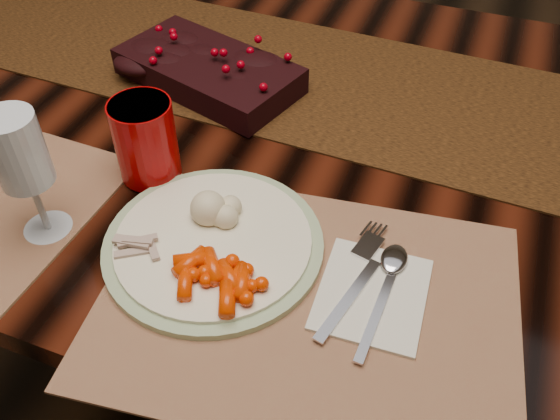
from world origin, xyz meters
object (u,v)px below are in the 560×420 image
at_px(dining_table, 308,273).
at_px(napkin, 372,294).
at_px(baby_carrots, 215,279).
at_px(centerpiece, 208,67).
at_px(red_cup, 146,140).
at_px(mashed_potatoes, 221,204).
at_px(turkey_shreds, 142,242).
at_px(placemat_main, 308,302).
at_px(dinner_plate, 213,243).
at_px(wine_glass, 28,178).

distance_m(dining_table, napkin, 0.51).
height_order(dining_table, baby_carrots, baby_carrots).
bearing_deg(centerpiece, red_cup, -83.99).
bearing_deg(mashed_potatoes, turkey_shreds, -129.77).
bearing_deg(placemat_main, dining_table, 99.81).
relative_size(placemat_main, mashed_potatoes, 6.00).
bearing_deg(dinner_plate, wine_glass, -168.07).
relative_size(placemat_main, wine_glass, 2.68).
distance_m(dining_table, placemat_main, 0.51).
bearing_deg(mashed_potatoes, centerpiece, 118.61).
xyz_separation_m(dining_table, centerpiece, (-0.21, 0.05, 0.41)).
distance_m(centerpiece, wine_glass, 0.40).
height_order(centerpiece, wine_glass, wine_glass).
bearing_deg(centerpiece, turkey_shreds, -75.99).
bearing_deg(centerpiece, dinner_plate, -63.44).
distance_m(baby_carrots, mashed_potatoes, 0.11).
bearing_deg(dinner_plate, mashed_potatoes, 99.19).
relative_size(dining_table, mashed_potatoes, 21.91).
distance_m(dinner_plate, turkey_shreds, 0.09).
relative_size(napkin, red_cup, 1.22).
xyz_separation_m(dinner_plate, wine_glass, (-0.22, -0.05, 0.08)).
height_order(turkey_shreds, napkin, turkey_shreds).
relative_size(centerpiece, mashed_potatoes, 3.81).
height_order(dining_table, centerpiece, centerpiece).
xyz_separation_m(turkey_shreds, wine_glass, (-0.15, -0.00, 0.06)).
bearing_deg(centerpiece, wine_glass, -97.00).
bearing_deg(dinner_plate, red_cup, 145.96).
relative_size(dinner_plate, turkey_shreds, 3.71).
height_order(placemat_main, dinner_plate, dinner_plate).
distance_m(placemat_main, red_cup, 0.33).
bearing_deg(red_cup, mashed_potatoes, -22.57).
relative_size(baby_carrots, napkin, 0.72).
bearing_deg(turkey_shreds, placemat_main, 1.29).
xyz_separation_m(dinner_plate, mashed_potatoes, (-0.01, 0.04, 0.03)).
distance_m(dining_table, baby_carrots, 0.54).
relative_size(dinner_plate, red_cup, 2.37).
relative_size(dinner_plate, wine_glass, 1.54).
xyz_separation_m(placemat_main, napkin, (0.07, 0.04, 0.00)).
distance_m(centerpiece, mashed_potatoes, 0.35).
height_order(mashed_potatoes, napkin, mashed_potatoes).
bearing_deg(red_cup, turkey_shreds, -63.41).
distance_m(mashed_potatoes, napkin, 0.22).
xyz_separation_m(dining_table, dinner_plate, (-0.04, -0.30, 0.39)).
height_order(dining_table, placemat_main, placemat_main).
relative_size(red_cup, wine_glass, 0.65).
bearing_deg(placemat_main, baby_carrots, -173.59).
bearing_deg(dinner_plate, napkin, -0.55).
relative_size(dining_table, napkin, 12.32).
xyz_separation_m(placemat_main, wine_glass, (-0.36, -0.01, 0.09)).
distance_m(mashed_potatoes, wine_glass, 0.24).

